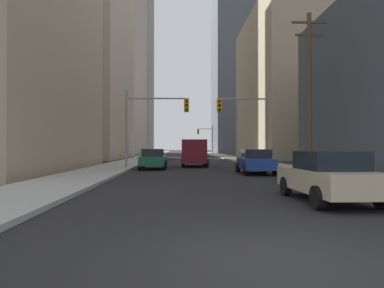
# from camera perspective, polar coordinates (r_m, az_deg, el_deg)

# --- Properties ---
(ground_plane) EXTENTS (400.00, 400.00, 0.00)m
(ground_plane) POSITION_cam_1_polar(r_m,az_deg,el_deg) (5.22, 14.18, -18.85)
(ground_plane) COLOR black
(sidewalk_left) EXTENTS (3.45, 160.00, 0.15)m
(sidewalk_left) POSITION_cam_1_polar(r_m,az_deg,el_deg) (55.02, -7.54, -2.17)
(sidewalk_left) COLOR #9E9E99
(sidewalk_left) RESTS_ON ground
(sidewalk_right) EXTENTS (3.45, 160.00, 0.15)m
(sidewalk_right) POSITION_cam_1_polar(r_m,az_deg,el_deg) (55.35, 6.09, -2.16)
(sidewalk_right) COLOR #9E9E99
(sidewalk_right) RESTS_ON ground
(cargo_van_maroon) EXTENTS (2.18, 5.28, 2.26)m
(cargo_van_maroon) POSITION_cam_1_polar(r_m,az_deg,el_deg) (29.46, 0.36, -1.23)
(cargo_van_maroon) COLOR maroon
(cargo_van_maroon) RESTS_ON ground
(sedan_beige) EXTENTS (1.95, 4.24, 1.52)m
(sedan_beige) POSITION_cam_1_polar(r_m,az_deg,el_deg) (11.16, 21.63, -4.97)
(sedan_beige) COLOR #C6B793
(sedan_beige) RESTS_ON ground
(sedan_blue) EXTENTS (1.96, 4.27, 1.52)m
(sedan_blue) POSITION_cam_1_polar(r_m,az_deg,el_deg) (21.62, 10.48, -2.84)
(sedan_blue) COLOR navy
(sedan_blue) RESTS_ON ground
(sedan_green) EXTENTS (1.95, 4.20, 1.52)m
(sedan_green) POSITION_cam_1_polar(r_m,az_deg,el_deg) (26.03, -6.42, -2.46)
(sedan_green) COLOR #195938
(sedan_green) RESTS_ON ground
(traffic_signal_near_left) EXTENTS (4.88, 0.44, 6.00)m
(traffic_signal_near_left) POSITION_cam_1_polar(r_m,az_deg,el_deg) (26.64, -6.28, 4.74)
(traffic_signal_near_left) COLOR gray
(traffic_signal_near_left) RESTS_ON ground
(traffic_signal_near_right) EXTENTS (3.97, 0.44, 6.00)m
(traffic_signal_near_right) POSITION_cam_1_polar(r_m,az_deg,el_deg) (27.06, 8.77, 4.57)
(traffic_signal_near_right) COLOR gray
(traffic_signal_near_right) RESTS_ON ground
(traffic_signal_far_right) EXTENTS (3.19, 0.44, 6.00)m
(traffic_signal_far_right) POSITION_cam_1_polar(r_m,az_deg,el_deg) (70.20, 2.32, 1.39)
(traffic_signal_far_right) COLOR gray
(traffic_signal_far_right) RESTS_ON ground
(utility_pole_right) EXTENTS (2.20, 0.28, 10.19)m
(utility_pole_right) POSITION_cam_1_polar(r_m,az_deg,el_deg) (23.38, 18.83, 8.68)
(utility_pole_right) COLOR brown
(utility_pole_right) RESTS_ON ground
(street_lamp_right) EXTENTS (2.38, 0.32, 7.50)m
(street_lamp_right) POSITION_cam_1_polar(r_m,az_deg,el_deg) (41.29, 6.97, 3.48)
(street_lamp_right) COLOR gray
(street_lamp_right) RESTS_ON ground
(building_left_mid_office) EXTENTS (18.86, 21.77, 33.14)m
(building_left_mid_office) POSITION_cam_1_polar(r_m,az_deg,el_deg) (56.49, -20.88, 14.81)
(building_left_mid_office) COLOR #B7A893
(building_left_mid_office) RESTS_ON ground
(building_left_far_tower) EXTENTS (14.43, 23.67, 62.11)m
(building_left_far_tower) POSITION_cam_1_polar(r_m,az_deg,el_deg) (98.60, -11.18, 16.82)
(building_left_far_tower) COLOR gray
(building_left_far_tower) RESTS_ON ground
(building_right_mid_block) EXTENTS (24.65, 24.71, 21.85)m
(building_right_mid_block) POSITION_cam_1_polar(r_m,az_deg,el_deg) (57.20, 21.85, 8.83)
(building_right_mid_block) COLOR tan
(building_right_mid_block) RESTS_ON ground
(building_right_far_highrise) EXTENTS (19.61, 19.04, 56.25)m
(building_right_far_highrise) POSITION_cam_1_polar(r_m,az_deg,el_deg) (103.90, 9.23, 14.23)
(building_right_far_highrise) COLOR #4C515B
(building_right_far_highrise) RESTS_ON ground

